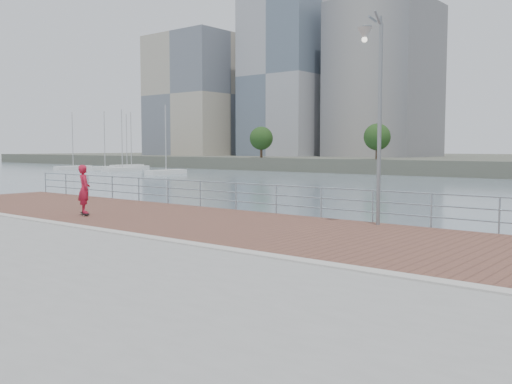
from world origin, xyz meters
The scene contains 9 objects.
water centered at (0.00, 0.00, -2.00)m, with size 400.00×400.00×0.00m, color slate.
seawall centered at (0.00, -5.00, -1.00)m, with size 40.00×24.00×2.00m, color gray.
brick_lane centered at (0.00, 3.60, 0.01)m, with size 40.00×6.80×0.02m, color brown.
curb centered at (0.00, 0.00, 0.03)m, with size 40.00×0.40×0.06m, color #B7B5AD.
guardrail centered at (0.00, 7.00, 0.69)m, with size 39.06×0.06×1.13m.
street_lamp centered at (1.48, 6.02, 4.63)m, with size 0.48×1.38×6.52m.
skateboard centered at (-8.22, 1.95, 0.09)m, with size 0.78×0.49×0.09m.
skateboarder centered at (-8.22, 1.95, 1.00)m, with size 0.66×0.43×1.80m, color #AE1731.
marina centered at (-81.35, 59.19, -1.47)m, with size 31.99×21.41×11.59m.
Camera 1 is at (10.10, -10.35, 2.56)m, focal length 40.00 mm.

